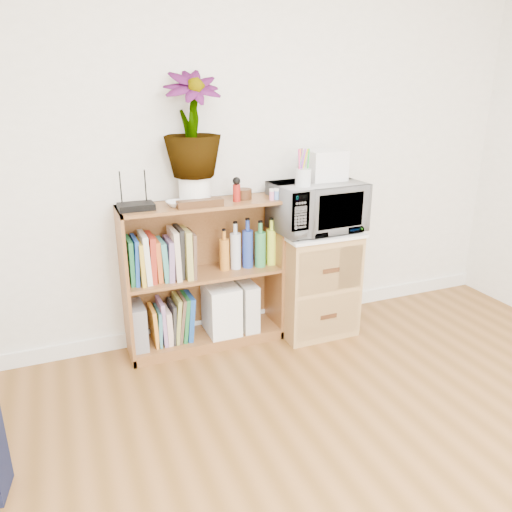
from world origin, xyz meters
TOP-DOWN VIEW (x-y plane):
  - skirting_board at (0.00, 2.24)m, footprint 4.00×0.02m
  - bookshelf at (-0.35, 2.10)m, footprint 1.00×0.30m
  - wicker_unit at (0.40, 2.02)m, footprint 0.50×0.45m
  - microwave at (0.40, 2.02)m, footprint 0.59×0.42m
  - pen_cup at (0.26, 1.95)m, footprint 0.10×0.10m
  - small_appliance at (0.48, 2.08)m, footprint 0.24×0.20m
  - router at (-0.74, 2.08)m, footprint 0.20×0.14m
  - white_bowl at (-0.50, 2.07)m, footprint 0.13×0.13m
  - plant_pot at (-0.38, 2.12)m, footprint 0.19×0.19m
  - potted_plant at (-0.38, 2.12)m, footprint 0.33×0.33m
  - trinket_box at (-0.38, 2.00)m, footprint 0.27×0.07m
  - kokeshi_doll at (-0.14, 2.06)m, footprint 0.05×0.05m
  - wooden_bowl at (-0.07, 2.11)m, footprint 0.11×0.11m
  - paint_jars at (0.11, 2.01)m, footprint 0.10×0.04m
  - file_box at (-0.78, 2.10)m, footprint 0.08×0.23m
  - magazine_holder_left at (-0.29, 2.09)m, footprint 0.10×0.26m
  - magazine_holder_mid at (-0.19, 2.09)m, footprint 0.10×0.26m
  - magazine_holder_right at (-0.07, 2.09)m, footprint 0.10×0.26m
  - cookbooks at (-0.61, 2.10)m, footprint 0.40×0.20m
  - liquor_bottles at (-0.01, 2.10)m, footprint 0.46×0.07m
  - lower_books at (-0.57, 2.10)m, footprint 0.27×0.19m

SIDE VIEW (x-z plane):
  - skirting_board at x=0.00m, z-range 0.00..0.10m
  - lower_books at x=-0.57m, z-range 0.06..0.35m
  - file_box at x=-0.78m, z-range 0.07..0.35m
  - magazine_holder_right at x=-0.07m, z-range 0.07..0.39m
  - magazine_holder_left at x=-0.29m, z-range 0.07..0.40m
  - magazine_holder_mid at x=-0.19m, z-range 0.07..0.40m
  - wicker_unit at x=0.40m, z-range 0.00..0.70m
  - bookshelf at x=-0.35m, z-range 0.00..0.95m
  - cookbooks at x=-0.61m, z-range 0.49..0.80m
  - liquor_bottles at x=-0.01m, z-range 0.49..0.81m
  - microwave at x=0.40m, z-range 0.72..1.03m
  - white_bowl at x=-0.50m, z-range 0.95..0.98m
  - router at x=-0.74m, z-range 0.95..0.99m
  - trinket_box at x=-0.38m, z-range 0.95..0.99m
  - paint_jars at x=0.11m, z-range 0.95..1.00m
  - wooden_bowl at x=-0.07m, z-range 0.95..1.01m
  - kokeshi_doll at x=-0.14m, z-range 0.95..1.05m
  - plant_pot at x=-0.38m, z-range 0.95..1.11m
  - pen_cup at x=0.26m, z-range 1.03..1.14m
  - small_appliance at x=0.48m, z-range 1.03..1.23m
  - potted_plant at x=-0.38m, z-range 1.11..1.71m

